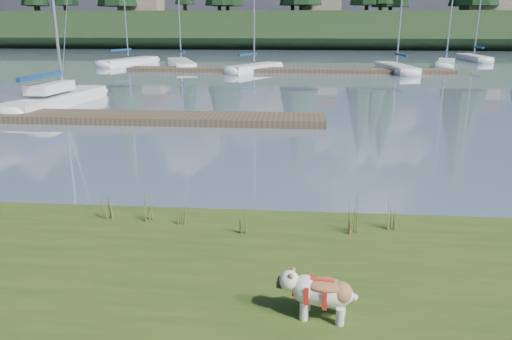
{
  "coord_description": "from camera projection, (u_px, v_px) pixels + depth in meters",
  "views": [
    {
      "loc": [
        2.9,
        -10.86,
        4.02
      ],
      "look_at": [
        2.02,
        -0.5,
        0.89
      ],
      "focal_mm": 35.0,
      "sensor_mm": 36.0,
      "label": 1
    }
  ],
  "objects": [
    {
      "name": "weed_0",
      "position": [
        148.0,
        207.0,
        9.46
      ],
      "size": [
        0.17,
        0.14,
        0.62
      ],
      "color": "#475B23",
      "rests_on": "bank"
    },
    {
      "name": "bulldog",
      "position": [
        321.0,
        291.0,
        6.33
      ],
      "size": [
        1.01,
        0.51,
        0.6
      ],
      "rotation": [
        0.0,
        0.0,
        2.98
      ],
      "color": "silver",
      "rests_on": "bank"
    },
    {
      "name": "weed_4",
      "position": [
        244.0,
        224.0,
        8.84
      ],
      "size": [
        0.17,
        0.14,
        0.49
      ],
      "color": "#475B23",
      "rests_on": "bank"
    },
    {
      "name": "sailboat_bg_1",
      "position": [
        180.0,
        62.0,
        45.35
      ],
      "size": [
        4.49,
        8.62,
        12.7
      ],
      "rotation": [
        0.0,
        0.0,
        1.92
      ],
      "color": "white",
      "rests_on": "ground"
    },
    {
      "name": "ground",
      "position": [
        263.0,
        72.0,
        40.38
      ],
      "size": [
        200.0,
        200.0,
        0.0
      ],
      "primitive_type": "plane",
      "color": "gray",
      "rests_on": "ground"
    },
    {
      "name": "sailboat_bg_3",
      "position": [
        394.0,
        67.0,
        40.95
      ],
      "size": [
        2.55,
        8.01,
        11.58
      ],
      "rotation": [
        0.0,
        0.0,
        1.7
      ],
      "color": "white",
      "rests_on": "ground"
    },
    {
      "name": "ridge",
      "position": [
        282.0,
        30.0,
        80.68
      ],
      "size": [
        200.0,
        20.0,
        5.0
      ],
      "primitive_type": "cube",
      "color": "black",
      "rests_on": "ground"
    },
    {
      "name": "weed_3",
      "position": [
        107.0,
        206.0,
        9.56
      ],
      "size": [
        0.17,
        0.14,
        0.6
      ],
      "color": "#475B23",
      "rests_on": "bank"
    },
    {
      "name": "sailboat_bg_0",
      "position": [
        133.0,
        61.0,
        47.32
      ],
      "size": [
        4.28,
        7.99,
        11.54
      ],
      "rotation": [
        0.0,
        0.0,
        1.21
      ],
      "color": "white",
      "rests_on": "ground"
    },
    {
      "name": "dock_far",
      "position": [
        288.0,
        70.0,
        40.17
      ],
      "size": [
        26.0,
        2.2,
        0.3
      ],
      "primitive_type": "cube",
      "color": "#4C3D2C",
      "rests_on": "ground"
    },
    {
      "name": "weed_1",
      "position": [
        182.0,
        213.0,
        9.31
      ],
      "size": [
        0.17,
        0.14,
        0.53
      ],
      "color": "#475B23",
      "rests_on": "bank"
    },
    {
      "name": "weed_5",
      "position": [
        390.0,
        213.0,
        9.09
      ],
      "size": [
        0.17,
        0.14,
        0.69
      ],
      "color": "#475B23",
      "rests_on": "bank"
    },
    {
      "name": "dock_near",
      "position": [
        131.0,
        118.0,
        20.62
      ],
      "size": [
        16.0,
        2.0,
        0.3
      ],
      "primitive_type": "cube",
      "color": "#4C3D2C",
      "rests_on": "ground"
    },
    {
      "name": "weed_2",
      "position": [
        352.0,
        216.0,
        8.9
      ],
      "size": [
        0.17,
        0.14,
        0.76
      ],
      "color": "#475B23",
      "rests_on": "bank"
    },
    {
      "name": "sailboat_bg_4",
      "position": [
        446.0,
        62.0,
        45.26
      ],
      "size": [
        3.39,
        7.14,
        10.49
      ],
      "rotation": [
        0.0,
        0.0,
        1.27
      ],
      "color": "white",
      "rests_on": "ground"
    },
    {
      "name": "sailboat_bg_5",
      "position": [
        471.0,
        57.0,
        51.78
      ],
      "size": [
        1.75,
        7.5,
        10.71
      ],
      "rotation": [
        0.0,
        0.0,
        1.61
      ],
      "color": "white",
      "rests_on": "ground"
    },
    {
      "name": "mud_lip",
      "position": [
        153.0,
        221.0,
        10.21
      ],
      "size": [
        60.0,
        0.5,
        0.14
      ],
      "primitive_type": "cube",
      "color": "#33281C",
      "rests_on": "ground"
    },
    {
      "name": "sailboat_main",
      "position": [
        63.0,
        96.0,
        24.76
      ],
      "size": [
        2.43,
        8.19,
        11.69
      ],
      "rotation": [
        0.0,
        0.0,
        1.46
      ],
      "color": "white",
      "rests_on": "ground"
    },
    {
      "name": "sailboat_bg_2",
      "position": [
        258.0,
        67.0,
        41.09
      ],
      "size": [
        4.73,
        6.92,
        10.83
      ],
      "rotation": [
        0.0,
        0.0,
        1.06
      ],
      "color": "white",
      "rests_on": "ground"
    }
  ]
}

